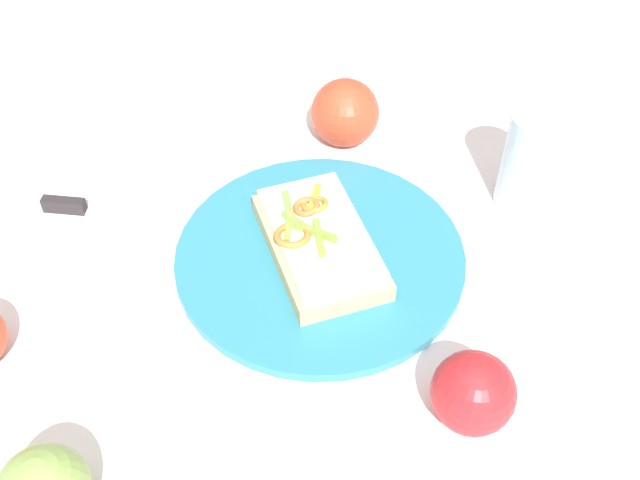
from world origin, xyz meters
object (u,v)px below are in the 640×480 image
at_px(apple_3, 473,393).
at_px(knife, 77,207).
at_px(drinking_glass, 530,161).
at_px(sandwich, 319,241).
at_px(plate, 320,257).
at_px(apple_2, 345,113).

relative_size(apple_3, knife, 0.60).
relative_size(drinking_glass, knife, 0.96).
xyz_separation_m(sandwich, knife, (0.28, -0.06, -0.02)).
relative_size(plate, drinking_glass, 2.55).
distance_m(apple_2, knife, 0.33).
distance_m(apple_3, knife, 0.49).
bearing_deg(sandwich, apple_2, 152.19).
height_order(sandwich, knife, sandwich).
xyz_separation_m(drinking_glass, knife, (0.51, 0.05, -0.05)).
relative_size(plate, sandwich, 1.56).
xyz_separation_m(plate, apple_2, (-0.02, -0.21, 0.04)).
distance_m(sandwich, apple_3, 0.23).
relative_size(apple_2, knife, 0.67).
height_order(apple_2, drinking_glass, drinking_glass).
xyz_separation_m(sandwich, drinking_glass, (-0.23, -0.11, 0.03)).
distance_m(plate, apple_3, 0.23).
xyz_separation_m(sandwich, apple_2, (-0.02, -0.21, 0.01)).
height_order(apple_3, knife, apple_3).
bearing_deg(drinking_glass, plate, 25.01).
relative_size(sandwich, drinking_glass, 1.64).
distance_m(sandwich, drinking_glass, 0.25).
relative_size(plate, apple_3, 4.10).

